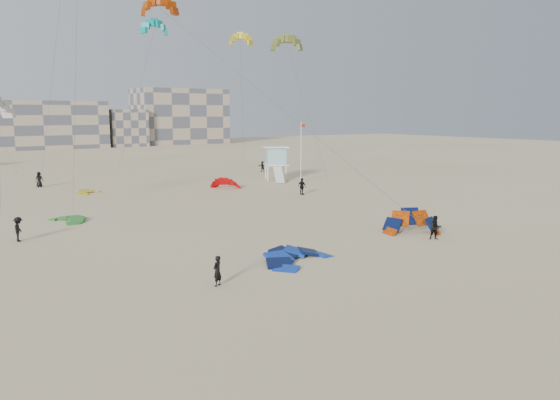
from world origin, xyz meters
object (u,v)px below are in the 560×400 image
kite_ground_blue (298,261)px  lifeguard_tower_near (276,163)px  kite_ground_orange (412,233)px  kitesurfer_main (217,271)px

kite_ground_blue → lifeguard_tower_near: (21.44, 35.12, 2.22)m
kite_ground_blue → kite_ground_orange: bearing=-13.9°
kite_ground_blue → kite_ground_orange: size_ratio=1.13×
kitesurfer_main → lifeguard_tower_near: bearing=-154.9°
kite_ground_blue → kitesurfer_main: bearing=172.9°
lifeguard_tower_near → kite_ground_orange: bearing=-80.9°
kitesurfer_main → lifeguard_tower_near: 46.02m
kite_ground_blue → kite_ground_orange: (11.57, 1.57, 0.00)m
kite_ground_orange → kite_ground_blue: bearing=-144.1°
kite_ground_blue → lifeguard_tower_near: bearing=37.0°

